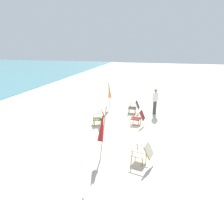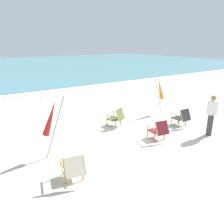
{
  "view_description": "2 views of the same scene",
  "coord_description": "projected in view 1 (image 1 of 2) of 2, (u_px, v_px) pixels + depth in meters",
  "views": [
    {
      "loc": [
        -9.58,
        -1.56,
        4.25
      ],
      "look_at": [
        0.69,
        0.97,
        0.65
      ],
      "focal_mm": 32.0,
      "sensor_mm": 36.0,
      "label": 1
    },
    {
      "loc": [
        -4.86,
        -5.87,
        3.56
      ],
      "look_at": [
        0.33,
        1.93,
        0.55
      ],
      "focal_mm": 35.0,
      "sensor_mm": 36.0,
      "label": 2
    }
  ],
  "objects": [
    {
      "name": "ground_plane",
      "position": [
        127.0,
        129.0,
        10.53
      ],
      "size": [
        80.0,
        80.0,
        0.0
      ],
      "primitive_type": "plane",
      "color": "beige"
    },
    {
      "name": "beach_chair_front_right",
      "position": [
        143.0,
        152.0,
        7.44
      ],
      "size": [
        0.73,
        0.86,
        0.79
      ],
      "color": "beige",
      "rests_on": "ground"
    },
    {
      "name": "beach_chair_far_center",
      "position": [
        100.0,
        117.0,
        11.05
      ],
      "size": [
        0.81,
        0.85,
        0.82
      ],
      "color": "#515B33",
      "rests_on": "ground"
    },
    {
      "name": "beach_chair_back_left",
      "position": [
        139.0,
        117.0,
        11.02
      ],
      "size": [
        0.67,
        0.79,
        0.8
      ],
      "color": "maroon",
      "rests_on": "ground"
    },
    {
      "name": "beach_chair_mid_center",
      "position": [
        135.0,
        107.0,
        12.89
      ],
      "size": [
        0.61,
        0.72,
        0.81
      ],
      "color": "#28282D",
      "rests_on": "ground"
    },
    {
      "name": "umbrella_furled_red",
      "position": [
        102.0,
        126.0,
        7.53
      ],
      "size": [
        0.8,
        0.28,
        2.02
      ],
      "color": "#B7B2A8",
      "rests_on": "ground"
    },
    {
      "name": "umbrella_furled_orange",
      "position": [
        109.0,
        90.0,
        13.37
      ],
      "size": [
        0.78,
        0.27,
        2.02
      ],
      "color": "#B7B2A8",
      "rests_on": "ground"
    },
    {
      "name": "person_near_chairs",
      "position": [
        155.0,
        101.0,
        12.58
      ],
      "size": [
        0.39,
        0.35,
        1.63
      ],
      "color": "#383842",
      "rests_on": "ground"
    }
  ]
}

